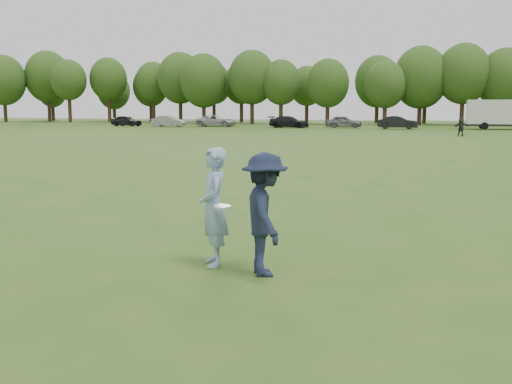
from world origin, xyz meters
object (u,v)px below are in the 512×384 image
(car_b, at_px, (168,121))
(cargo_trailer, at_px, (506,113))
(car_e, at_px, (344,122))
(car_d, at_px, (289,122))
(defender, at_px, (265,214))
(thrower, at_px, (214,207))
(car_f, at_px, (398,123))
(car_c, at_px, (216,121))
(car_a, at_px, (126,121))
(player_far_d, at_px, (461,127))

(car_b, bearing_deg, cargo_trailer, -84.99)
(car_e, bearing_deg, car_b, 91.01)
(car_d, bearing_deg, defender, -161.09)
(thrower, distance_m, car_f, 59.26)
(car_c, relative_size, car_d, 1.06)
(car_a, bearing_deg, car_c, -76.86)
(player_far_d, bearing_deg, car_a, 128.54)
(car_c, distance_m, car_d, 9.61)
(car_b, bearing_deg, defender, -152.99)
(player_far_d, distance_m, cargo_trailer, 17.37)
(player_far_d, xyz_separation_m, car_b, (-33.19, 14.26, -0.14))
(thrower, distance_m, car_d, 61.08)
(player_far_d, xyz_separation_m, car_e, (-12.07, 16.46, -0.11))
(defender, height_order, car_f, defender)
(car_c, bearing_deg, car_f, -96.32)
(car_d, relative_size, car_e, 1.13)
(player_far_d, relative_size, car_f, 0.37)
(defender, distance_m, car_d, 61.58)
(thrower, xyz_separation_m, cargo_trailer, (11.52, 61.18, 0.82))
(defender, xyz_separation_m, car_d, (-13.11, 60.17, -0.26))
(defender, xyz_separation_m, player_far_d, (5.19, 45.01, -0.12))
(car_e, distance_m, cargo_trailer, 17.50)
(player_far_d, height_order, car_b, player_far_d)
(car_a, height_order, car_b, car_b)
(car_b, xyz_separation_m, car_d, (14.90, 0.90, 0.00))
(car_b, height_order, cargo_trailer, cargo_trailer)
(car_c, bearing_deg, defender, -161.01)
(car_a, distance_m, car_f, 33.50)
(defender, distance_m, car_b, 65.55)
(car_b, distance_m, car_d, 14.92)
(player_far_d, relative_size, car_b, 0.40)
(car_c, bearing_deg, player_far_d, -121.92)
(thrower, distance_m, player_far_d, 45.11)
(thrower, distance_m, defender, 0.98)
(defender, distance_m, car_a, 69.21)
(car_c, bearing_deg, car_a, 95.47)
(car_d, distance_m, car_e, 6.36)
(car_a, xyz_separation_m, car_e, (27.29, 1.28, 0.03))
(player_far_d, xyz_separation_m, car_d, (-18.30, 15.16, -0.13))
(defender, height_order, car_b, defender)
(player_far_d, distance_m, car_a, 42.19)
(car_f, bearing_deg, defender, -179.67)
(defender, xyz_separation_m, car_b, (-28.00, 59.27, -0.26))
(car_e, bearing_deg, thrower, -179.36)
(thrower, xyz_separation_m, defender, (0.93, -0.31, -0.02))
(car_d, bearing_deg, car_c, 88.46)
(thrower, height_order, car_c, thrower)
(car_b, bearing_deg, car_f, -87.66)
(car_b, distance_m, car_f, 27.32)
(car_d, relative_size, car_f, 1.08)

